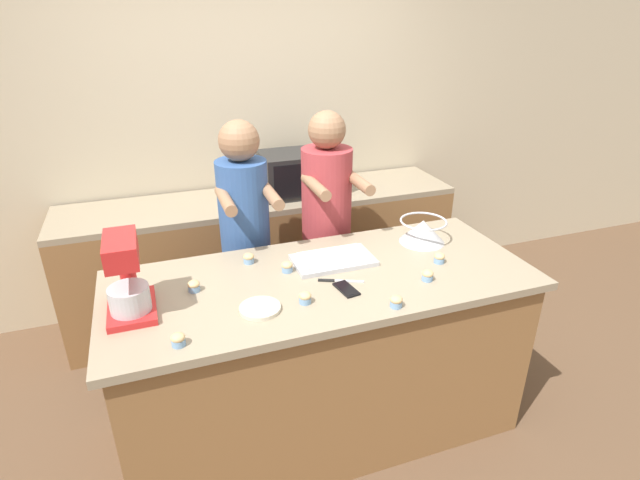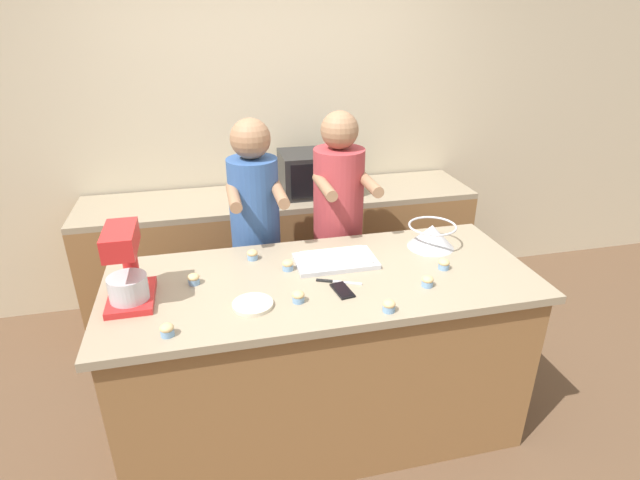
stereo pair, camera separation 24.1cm
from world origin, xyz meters
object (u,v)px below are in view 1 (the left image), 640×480
mixing_bowl (423,230)px  cupcake_7 (428,275)px  stand_mixer (127,280)px  cupcake_6 (194,286)px  person_left (246,246)px  cupcake_4 (305,298)px  cupcake_0 (396,302)px  knife (338,281)px  cupcake_2 (249,258)px  person_right (327,234)px  cupcake_3 (178,340)px  baking_tray (333,259)px  microwave_oven (299,173)px  cupcake_5 (287,267)px  cell_phone (346,289)px  small_plate (260,308)px  cupcake_1 (439,258)px

mixing_bowl → cupcake_7: mixing_bowl is taller
stand_mixer → cupcake_6: 0.32m
person_left → cupcake_4: bearing=-83.6°
mixing_bowl → cupcake_0: 0.72m
person_left → stand_mixer: size_ratio=4.52×
mixing_bowl → knife: (-0.61, -0.26, -0.07)m
mixing_bowl → cupcake_7: 0.45m
knife → cupcake_2: cupcake_2 is taller
cupcake_6 → person_right: bearing=33.3°
cupcake_3 → cupcake_0: bearing=-2.3°
cupcake_2 → cupcake_6: (-0.30, -0.19, 0.00)m
baking_tray → cupcake_0: size_ratio=7.30×
stand_mixer → baking_tray: (0.99, 0.14, -0.14)m
baking_tray → cupcake_7: 0.49m
microwave_oven → cupcake_5: microwave_oven is taller
mixing_bowl → cupcake_5: (-0.81, -0.08, -0.04)m
person_right → cell_phone: person_right is taller
cupcake_4 → cupcake_7: (0.62, -0.00, 0.00)m
cupcake_0 → cupcake_7: (0.25, 0.16, 0.00)m
cupcake_3 → cupcake_7: 1.19m
person_left → stand_mixer: 0.95m
knife → cupcake_7: size_ratio=3.67×
microwave_oven → cell_phone: bearing=-98.7°
stand_mixer → cupcake_0: stand_mixer is taller
person_right → cupcake_4: size_ratio=28.74×
baking_tray → small_plate: (-0.46, -0.31, -0.01)m
mixing_bowl → cupcake_4: bearing=-154.4°
person_right → cupcake_7: person_right is taller
cupcake_1 → cell_phone: bearing=-170.3°
stand_mixer → cupcake_5: 0.76m
person_right → cell_phone: bearing=-103.9°
cell_phone → cupcake_1: size_ratio=2.70×
person_right → mixing_bowl: (0.41, -0.45, 0.15)m
person_right → microwave_oven: (0.02, 0.63, 0.21)m
knife → cupcake_6: cupcake_6 is taller
knife → cupcake_3: 0.81m
baking_tray → cupcake_0: cupcake_0 is taller
small_plate → cupcake_4: bearing=-2.8°
mixing_bowl → cupcake_1: 0.26m
cell_phone → cupcake_4: bearing=-169.0°
small_plate → cupcake_3: (-0.36, -0.14, 0.02)m
microwave_oven → cell_phone: microwave_oven is taller
cupcake_0 → cupcake_3: bearing=177.7°
person_left → cell_phone: person_left is taller
cupcake_4 → cupcake_6: same height
knife → cupcake_7: cupcake_7 is taller
microwave_oven → cupcake_2: 1.17m
mixing_bowl → cupcake_0: mixing_bowl is taller
microwave_oven → knife: size_ratio=2.60×
cupcake_1 → cupcake_3: same height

